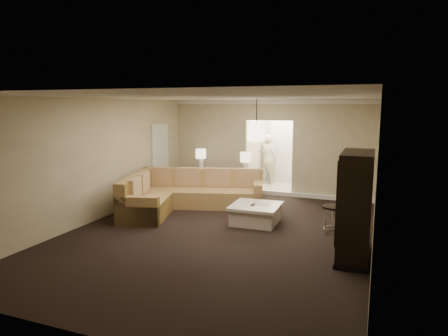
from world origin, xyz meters
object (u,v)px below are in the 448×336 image
at_px(drink_table, 333,214).
at_px(person, 268,156).
at_px(console_table, 222,181).
at_px(armoire, 355,208).
at_px(sectional_sofa, 184,194).
at_px(coffee_table, 256,214).

bearing_deg(drink_table, person, 119.39).
bearing_deg(console_table, person, 84.83).
xyz_separation_m(armoire, drink_table, (-0.47, 1.25, -0.47)).
bearing_deg(armoire, drink_table, 110.56).
bearing_deg(drink_table, sectional_sofa, 169.94).
bearing_deg(person, sectional_sofa, 86.03).
relative_size(sectional_sofa, armoire, 1.83).
bearing_deg(person, drink_table, 130.86).
bearing_deg(coffee_table, sectional_sofa, 165.69).
bearing_deg(drink_table, armoire, -69.44).
height_order(armoire, person, armoire).
bearing_deg(sectional_sofa, coffee_table, -30.62).
bearing_deg(armoire, coffee_table, 147.38).
xyz_separation_m(sectional_sofa, coffee_table, (2.08, -0.53, -0.17)).
height_order(sectional_sofa, person, person).
xyz_separation_m(coffee_table, console_table, (-1.67, 2.20, 0.24)).
distance_m(coffee_table, person, 4.75).
relative_size(sectional_sofa, drink_table, 5.81).
distance_m(sectional_sofa, person, 4.26).
xyz_separation_m(console_table, drink_table, (3.38, -2.34, -0.03)).
height_order(drink_table, person, person).
bearing_deg(person, console_table, 85.07).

